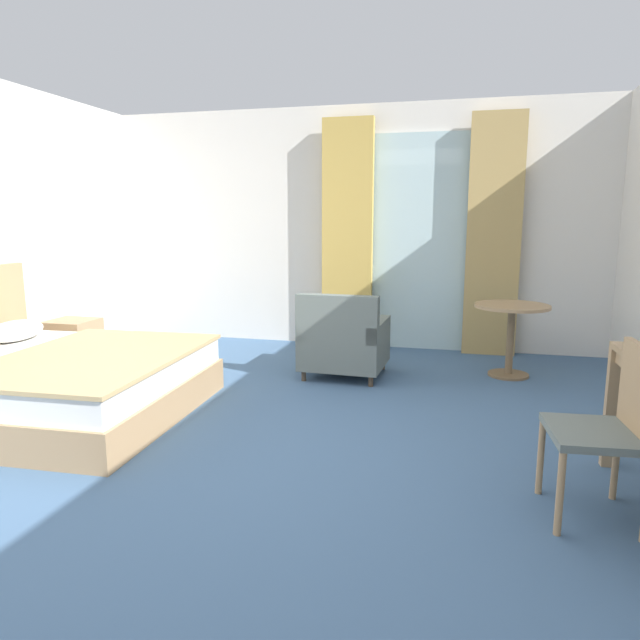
# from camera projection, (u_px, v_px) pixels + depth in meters

# --- Properties ---
(ground) EXTENTS (6.44, 7.39, 0.10)m
(ground) POSITION_uv_depth(u_px,v_px,m) (246.00, 462.00, 3.69)
(ground) COLOR #426084
(wall_back) EXTENTS (6.04, 0.12, 2.77)m
(wall_back) POSITION_uv_depth(u_px,v_px,m) (350.00, 228.00, 6.72)
(wall_back) COLOR silver
(wall_back) RESTS_ON ground
(balcony_glass_door) EXTENTS (1.18, 0.02, 2.44)m
(balcony_glass_door) POSITION_uv_depth(u_px,v_px,m) (419.00, 244.00, 6.47)
(balcony_glass_door) COLOR silver
(balcony_glass_door) RESTS_ON ground
(curtain_panel_left) EXTENTS (0.58, 0.10, 2.61)m
(curtain_panel_left) POSITION_uv_depth(u_px,v_px,m) (347.00, 236.00, 6.56)
(curtain_panel_left) COLOR tan
(curtain_panel_left) RESTS_ON ground
(curtain_panel_right) EXTENTS (0.57, 0.10, 2.61)m
(curtain_panel_right) POSITION_uv_depth(u_px,v_px,m) (494.00, 237.00, 6.17)
(curtain_panel_right) COLOR tan
(curtain_panel_right) RESTS_ON ground
(bed) EXTENTS (2.12, 1.95, 1.09)m
(bed) POSITION_uv_depth(u_px,v_px,m) (49.00, 380.00, 4.42)
(bed) COLOR tan
(bed) RESTS_ON ground
(nightstand) EXTENTS (0.45, 0.44, 0.47)m
(nightstand) POSITION_uv_depth(u_px,v_px,m) (73.00, 342.00, 5.89)
(nightstand) COLOR tan
(nightstand) RESTS_ON ground
(desk_chair) EXTENTS (0.46, 0.50, 0.90)m
(desk_chair) POSITION_uv_depth(u_px,v_px,m) (612.00, 422.00, 2.82)
(desk_chair) COLOR slate
(desk_chair) RESTS_ON ground
(armchair_by_window) EXTENTS (0.79, 0.77, 0.82)m
(armchair_by_window) POSITION_uv_depth(u_px,v_px,m) (344.00, 343.00, 5.44)
(armchair_by_window) COLOR slate
(armchair_by_window) RESTS_ON ground
(round_cafe_table) EXTENTS (0.70, 0.70, 0.70)m
(round_cafe_table) POSITION_uv_depth(u_px,v_px,m) (511.00, 323.00, 5.42)
(round_cafe_table) COLOR tan
(round_cafe_table) RESTS_ON ground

